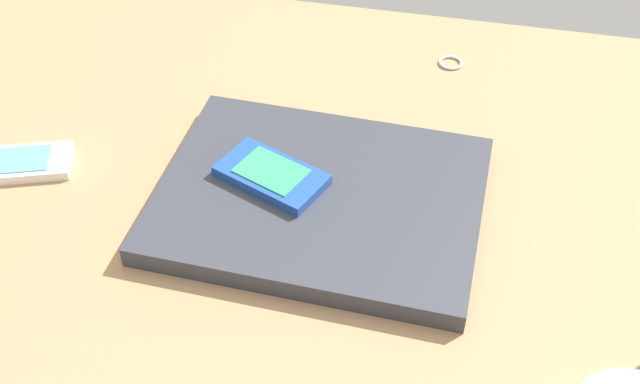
# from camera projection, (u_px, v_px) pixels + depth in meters

# --- Properties ---
(desk_surface) EXTENTS (1.20, 0.80, 0.03)m
(desk_surface) POSITION_uv_depth(u_px,v_px,m) (303.00, 222.00, 0.81)
(desk_surface) COLOR #9E7751
(desk_surface) RESTS_ON ground
(laptop_closed) EXTENTS (0.33, 0.26, 0.02)m
(laptop_closed) POSITION_uv_depth(u_px,v_px,m) (320.00, 199.00, 0.80)
(laptop_closed) COLOR #33353D
(laptop_closed) RESTS_ON desk_surface
(cell_phone_on_laptop) EXTENTS (0.12, 0.09, 0.01)m
(cell_phone_on_laptop) POSITION_uv_depth(u_px,v_px,m) (272.00, 175.00, 0.80)
(cell_phone_on_laptop) COLOR #1E479E
(cell_phone_on_laptop) RESTS_ON laptop_closed
(cell_phone_on_desk) EXTENTS (0.12, 0.09, 0.01)m
(cell_phone_on_desk) POSITION_uv_depth(u_px,v_px,m) (19.00, 161.00, 0.85)
(cell_phone_on_desk) COLOR silver
(cell_phone_on_desk) RESTS_ON desk_surface
(key_ring) EXTENTS (0.03, 0.03, 0.00)m
(key_ring) POSITION_uv_depth(u_px,v_px,m) (451.00, 63.00, 0.99)
(key_ring) COLOR silver
(key_ring) RESTS_ON desk_surface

